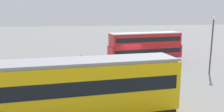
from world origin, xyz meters
The scene contains 8 objects.
ground_plane centered at (0.00, 0.00, 0.00)m, with size 160.00×160.00×0.00m, color slate.
double_decker_bus centered at (-2.20, -1.92, 1.95)m, with size 10.37×3.86×3.82m.
tram_yellow centered at (8.17, 13.56, 1.89)m, with size 15.23×3.73×3.64m.
pedestrian_near_railing centered at (4.39, 3.53, 1.02)m, with size 0.41×0.41×1.76m.
pedestrian_crossing centered at (1.56, 7.36, 0.97)m, with size 0.39×0.39×1.69m.
pedestrian_railing centered at (2.17, 4.21, 0.74)m, with size 7.78×0.81×1.08m.
info_sign centered at (6.69, 4.45, 1.51)m, with size 0.99×0.12×2.22m.
street_lamp centered at (-7.08, 5.76, 3.63)m, with size 0.36×0.36×6.12m.
Camera 1 is at (7.23, 27.35, 6.60)m, focal length 35.98 mm.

